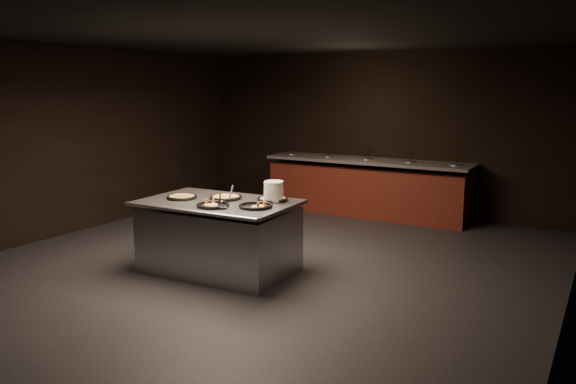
% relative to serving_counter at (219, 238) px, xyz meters
% --- Properties ---
extents(room, '(7.02, 8.02, 2.92)m').
position_rel_serving_counter_xyz_m(room, '(0.34, 0.31, 1.02)').
color(room, black).
rests_on(room, ground).
extents(salad_bar, '(3.70, 0.83, 1.18)m').
position_rel_serving_counter_xyz_m(salad_bar, '(0.34, 3.87, 0.01)').
color(salad_bar, '#5F2216').
rests_on(salad_bar, ground).
extents(serving_counter, '(1.91, 1.27, 0.89)m').
position_rel_serving_counter_xyz_m(serving_counter, '(0.00, 0.00, 0.00)').
color(serving_counter, '#B5B8BD').
rests_on(serving_counter, ground).
extents(plate_stack, '(0.23, 0.23, 0.25)m').
position_rel_serving_counter_xyz_m(plate_stack, '(0.61, 0.29, 0.59)').
color(plate_stack, silver).
rests_on(plate_stack, serving_counter).
extents(pan_veggie_whole, '(0.38, 0.38, 0.04)m').
position_rel_serving_counter_xyz_m(pan_veggie_whole, '(-0.48, -0.11, 0.48)').
color(pan_veggie_whole, black).
rests_on(pan_veggie_whole, serving_counter).
extents(pan_cheese_whole, '(0.40, 0.40, 0.04)m').
position_rel_serving_counter_xyz_m(pan_cheese_whole, '(0.00, 0.15, 0.48)').
color(pan_cheese_whole, black).
rests_on(pan_cheese_whole, serving_counter).
extents(pan_cheese_slices_a, '(0.38, 0.38, 0.04)m').
position_rel_serving_counter_xyz_m(pan_cheese_slices_a, '(0.57, 0.34, 0.48)').
color(pan_cheese_slices_a, black).
rests_on(pan_cheese_slices_a, serving_counter).
extents(pan_cheese_slices_b, '(0.38, 0.38, 0.04)m').
position_rel_serving_counter_xyz_m(pan_cheese_slices_b, '(0.15, -0.30, 0.48)').
color(pan_cheese_slices_b, black).
rests_on(pan_cheese_slices_b, serving_counter).
extents(pan_veggie_slices, '(0.40, 0.40, 0.04)m').
position_rel_serving_counter_xyz_m(pan_veggie_slices, '(0.61, -0.09, 0.48)').
color(pan_veggie_slices, black).
rests_on(pan_veggie_slices, serving_counter).
extents(server_left, '(0.23, 0.33, 0.18)m').
position_rel_serving_counter_xyz_m(server_left, '(0.12, 0.10, 0.55)').
color(server_left, '#B5B8BD').
rests_on(server_left, serving_counter).
extents(server_right, '(0.26, 0.26, 0.16)m').
position_rel_serving_counter_xyz_m(server_right, '(0.24, -0.26, 0.54)').
color(server_right, '#B5B8BD').
rests_on(server_right, serving_counter).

